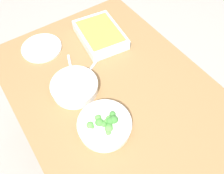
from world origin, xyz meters
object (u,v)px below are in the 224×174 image
spoon_by_stew (71,71)px  stew_bowl (75,87)px  side_plate (42,48)px  baking_dish (100,34)px  fork_on_table (94,64)px  broccoli_bowl (105,125)px

spoon_by_stew → stew_bowl: bearing=160.3°
spoon_by_stew → side_plate: bearing=13.9°
stew_bowl → spoon_by_stew: (0.12, -0.04, -0.03)m
baking_dish → side_plate: (0.12, 0.31, -0.03)m
fork_on_table → side_plate: bearing=33.9°
side_plate → fork_on_table: 0.32m
side_plate → fork_on_table: side_plate is taller
baking_dish → broccoli_bowl: bearing=149.3°
baking_dish → spoon_by_stew: (-0.12, 0.25, -0.03)m
stew_bowl → fork_on_table: bearing=-61.4°
baking_dish → fork_on_table: baking_dish is taller
spoon_by_stew → broccoli_bowl: bearing=175.1°
broccoli_bowl → spoon_by_stew: broccoli_bowl is taller
stew_bowl → spoon_by_stew: 0.13m
baking_dish → fork_on_table: size_ratio=1.99×
side_plate → spoon_by_stew: 0.24m
stew_bowl → baking_dish: size_ratio=0.69×
spoon_by_stew → fork_on_table: 0.12m
baking_dish → fork_on_table: 0.20m
side_plate → fork_on_table: bearing=-146.1°
broccoli_bowl → fork_on_table: bearing=-24.3°
broccoli_bowl → side_plate: (0.60, 0.03, -0.02)m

